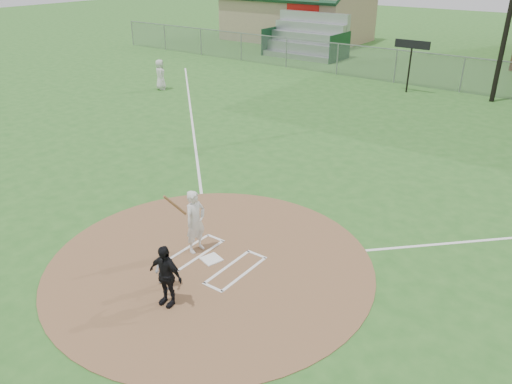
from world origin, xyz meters
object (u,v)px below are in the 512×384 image
Objects in this scene: home_plate at (211,259)px; batter_at_plate at (195,221)px; ondeck_player at (160,75)px; umpire at (165,275)px; catcher at (164,269)px.

batter_at_plate reaches higher than home_plate.
ondeck_player reaches higher than home_plate.
catcher is at bearing 135.42° from umpire.
home_plate is at bearing 99.07° from catcher.
batter_at_plate reaches higher than catcher.
ondeck_player is (-14.72, 14.06, 0.09)m from umpire.
home_plate is 1.08m from batter_at_plate.
catcher is at bearing -72.63° from batter_at_plate.
home_plate is 0.27× the size of ondeck_player.
catcher is 0.66m from umpire.
home_plate is at bearing -11.99° from batter_at_plate.
home_plate is 0.45× the size of catcher.
umpire is 0.87× the size of ondeck_player.
batter_at_plate reaches higher than ondeck_player.
ondeck_player is at bearing 138.89° from batter_at_plate.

